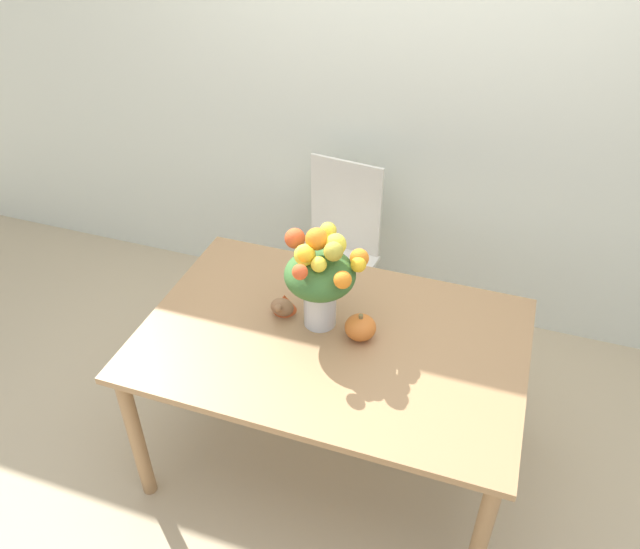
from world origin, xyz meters
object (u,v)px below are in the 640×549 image
at_px(flower_vase, 321,276).
at_px(pumpkin, 360,327).
at_px(dining_chair_near_window, 336,252).
at_px(turkey_figurine, 284,305).

xyz_separation_m(flower_vase, pumpkin, (0.17, -0.03, -0.18)).
height_order(flower_vase, dining_chair_near_window, flower_vase).
relative_size(pumpkin, turkey_figurine, 0.93).
distance_m(flower_vase, pumpkin, 0.26).
xyz_separation_m(pumpkin, turkey_figurine, (-0.34, 0.04, -0.01)).
relative_size(flower_vase, pumpkin, 3.55).
bearing_deg(flower_vase, turkey_figurine, 175.90).
height_order(pumpkin, turkey_figurine, pumpkin).
bearing_deg(dining_chair_near_window, pumpkin, -59.72).
height_order(turkey_figurine, dining_chair_near_window, dining_chair_near_window).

